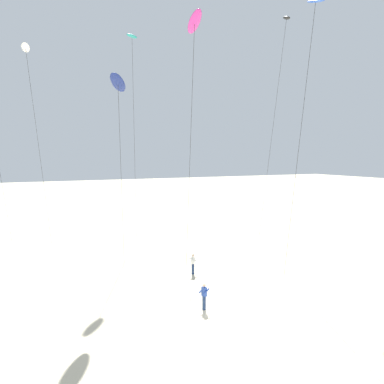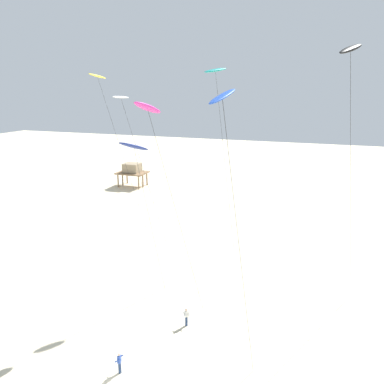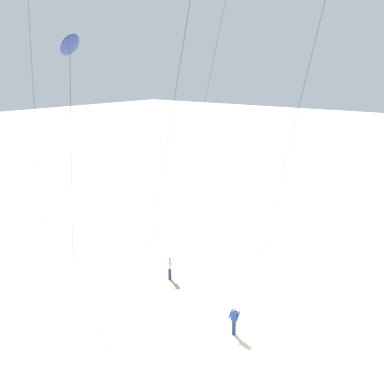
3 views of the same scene
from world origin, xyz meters
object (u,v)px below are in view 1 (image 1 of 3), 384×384
at_px(kite_blue, 315,7).
at_px(kite_magenta, 194,24).
at_px(kite_black, 286,22).
at_px(kite_navy, 118,84).
at_px(kite_flyer_nearest, 193,263).
at_px(kite_white, 26,50).
at_px(kite_flyer_middle, 204,296).
at_px(kite_teal, 132,39).

relative_size(kite_blue, kite_magenta, 1.04).
xyz_separation_m(kite_black, kite_magenta, (-12.48, -5.79, -3.60)).
relative_size(kite_blue, kite_black, 0.87).
distance_m(kite_navy, kite_flyer_nearest, 15.27).
bearing_deg(kite_black, kite_white, 161.07).
xyz_separation_m(kite_white, kite_flyer_middle, (8.74, -17.09, -17.88)).
relative_size(kite_flyer_nearest, kite_flyer_middle, 1.00).
height_order(kite_white, kite_magenta, kite_magenta).
distance_m(kite_white, kite_flyer_nearest, 23.51).
height_order(kite_black, kite_magenta, kite_black).
bearing_deg(kite_magenta, kite_black, 24.90).
xyz_separation_m(kite_white, kite_blue, (16.27, -17.98, 0.34)).
distance_m(kite_white, kite_blue, 24.25).
height_order(kite_navy, kite_magenta, kite_magenta).
height_order(kite_white, kite_blue, kite_blue).
bearing_deg(kite_white, kite_navy, -54.91).
bearing_deg(kite_white, kite_flyer_nearest, -42.18).
distance_m(kite_black, kite_navy, 17.91).
xyz_separation_m(kite_black, kite_flyer_middle, (-13.59, -9.44, -21.21)).
height_order(kite_navy, kite_flyer_nearest, kite_navy).
xyz_separation_m(kite_blue, kite_flyer_nearest, (-4.96, 7.74, -18.23)).
distance_m(kite_blue, kite_magenta, 7.88).
distance_m(kite_teal, kite_flyer_middle, 27.76).
xyz_separation_m(kite_blue, kite_flyer_middle, (-7.53, 0.89, -18.23)).
xyz_separation_m(kite_teal, kite_navy, (-4.26, -9.90, -6.40)).
bearing_deg(kite_flyer_middle, kite_magenta, 73.01).
xyz_separation_m(kite_black, kite_navy, (-16.45, -0.72, -7.07)).
distance_m(kite_black, kite_flyer_nearest, 24.04).
bearing_deg(kite_white, kite_black, -18.93).
relative_size(kite_blue, kite_flyer_middle, 11.96).
relative_size(kite_white, kite_teal, 0.87).
xyz_separation_m(kite_blue, kite_magenta, (-6.41, 4.54, -0.62)).
relative_size(kite_white, kite_flyer_nearest, 11.51).
relative_size(kite_magenta, kite_flyer_middle, 11.53).
relative_size(kite_teal, kite_flyer_middle, 13.22).
distance_m(kite_teal, kite_navy, 12.54).
relative_size(kite_black, kite_flyer_middle, 13.78).
bearing_deg(kite_blue, kite_white, 132.13).
bearing_deg(kite_white, kite_flyer_middle, -62.92).
height_order(kite_teal, kite_blue, kite_teal).
distance_m(kite_teal, kite_flyer_nearest, 23.71).
bearing_deg(kite_teal, kite_flyer_nearest, -84.36).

